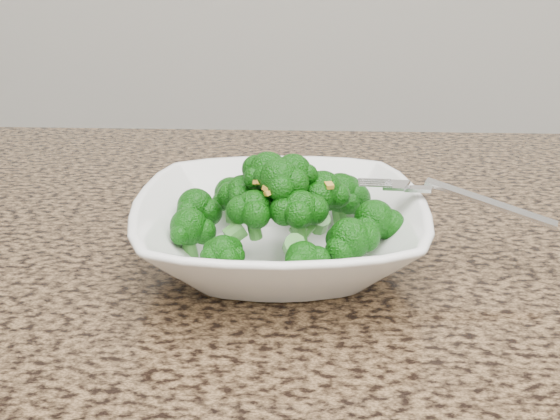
# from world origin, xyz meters

# --- Properties ---
(granite_counter) EXTENTS (1.64, 1.04, 0.03)m
(granite_counter) POSITION_xyz_m (0.00, 0.30, 0.89)
(granite_counter) COLOR brown
(granite_counter) RESTS_ON cabinet
(bowl) EXTENTS (0.26, 0.26, 0.06)m
(bowl) POSITION_xyz_m (-0.07, 0.39, 0.93)
(bowl) COLOR white
(bowl) RESTS_ON granite_counter
(broccoli_pile) EXTENTS (0.22, 0.22, 0.06)m
(broccoli_pile) POSITION_xyz_m (-0.07, 0.39, 0.99)
(broccoli_pile) COLOR #0D5209
(broccoli_pile) RESTS_ON bowl
(garlic_topping) EXTENTS (0.13, 0.13, 0.01)m
(garlic_topping) POSITION_xyz_m (-0.07, 0.39, 1.03)
(garlic_topping) COLOR gold
(garlic_topping) RESTS_ON broccoli_pile
(fork) EXTENTS (0.18, 0.09, 0.01)m
(fork) POSITION_xyz_m (0.05, 0.40, 0.97)
(fork) COLOR silver
(fork) RESTS_ON bowl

